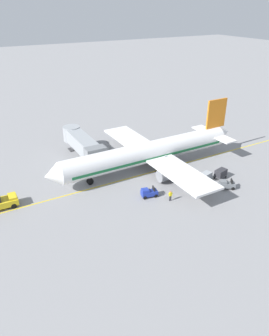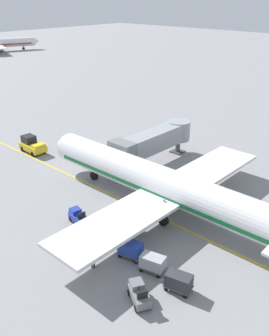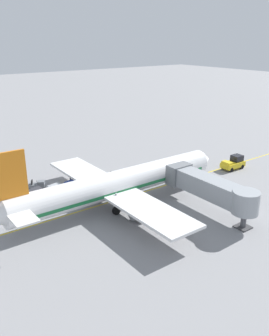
% 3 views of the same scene
% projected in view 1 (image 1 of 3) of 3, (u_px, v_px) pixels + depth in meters
% --- Properties ---
extents(ground_plane, '(400.00, 400.00, 0.00)m').
position_uv_depth(ground_plane, '(145.00, 174.00, 56.00)').
color(ground_plane, gray).
extents(gate_lead_in_line, '(0.24, 80.00, 0.01)m').
position_uv_depth(gate_lead_in_line, '(145.00, 174.00, 56.00)').
color(gate_lead_in_line, gold).
rests_on(gate_lead_in_line, ground).
extents(parked_airliner, '(30.03, 37.22, 10.63)m').
position_uv_depth(parked_airliner, '(150.00, 152.00, 56.45)').
color(parked_airliner, white).
rests_on(parked_airliner, ground).
extents(jet_bridge, '(14.58, 3.50, 4.98)m').
position_uv_depth(jet_bridge, '(82.00, 143.00, 59.35)').
color(jet_bridge, '#93999E').
rests_on(jet_bridge, ground).
extents(pushback_tractor, '(2.30, 4.45, 2.40)m').
position_uv_depth(pushback_tractor, '(0.00, 201.00, 46.31)').
color(pushback_tractor, gold).
rests_on(pushback_tractor, ground).
extents(baggage_tug_lead, '(2.28, 2.77, 1.62)m').
position_uv_depth(baggage_tug_lead, '(226.00, 184.00, 51.40)').
color(baggage_tug_lead, slate).
rests_on(baggage_tug_lead, ground).
extents(baggage_tug_trailing, '(1.72, 2.69, 1.62)m').
position_uv_depth(baggage_tug_trailing, '(149.00, 193.00, 49.19)').
color(baggage_tug_trailing, '#1E339E').
rests_on(baggage_tug_trailing, ground).
extents(baggage_cart_front, '(1.78, 2.98, 1.58)m').
position_uv_depth(baggage_cart_front, '(192.00, 180.00, 52.18)').
color(baggage_cart_front, '#4C4C51').
rests_on(baggage_cart_front, ground).
extents(baggage_cart_second_in_train, '(1.78, 2.98, 1.58)m').
position_uv_depth(baggage_cart_second_in_train, '(205.00, 176.00, 53.27)').
color(baggage_cart_second_in_train, '#4C4C51').
rests_on(baggage_cart_second_in_train, ground).
extents(baggage_cart_third_in_train, '(1.78, 2.98, 1.58)m').
position_uv_depth(baggage_cart_third_in_train, '(221.00, 173.00, 54.32)').
color(baggage_cart_third_in_train, '#4C4C51').
rests_on(baggage_cart_third_in_train, ground).
extents(ground_crew_wing_walker, '(0.30, 0.73, 1.69)m').
position_uv_depth(ground_crew_wing_walker, '(170.00, 195.00, 48.08)').
color(ground_crew_wing_walker, '#232328').
rests_on(ground_crew_wing_walker, ground).
extents(ground_crew_loader, '(0.41, 0.68, 1.69)m').
position_uv_depth(ground_crew_loader, '(198.00, 192.00, 49.01)').
color(ground_crew_loader, '#232328').
rests_on(ground_crew_loader, ground).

